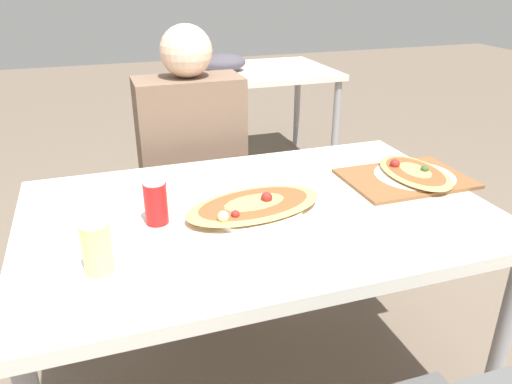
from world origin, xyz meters
name	(u,v)px	position (x,y,z in m)	size (l,w,h in m)	color
dining_table	(258,228)	(0.00, 0.00, 0.67)	(1.39, 0.90, 0.74)	silver
chair_far_seated	(189,184)	(-0.06, 0.78, 0.51)	(0.40, 0.40, 0.89)	#4C4C4C
person_seated	(192,148)	(-0.06, 0.67, 0.72)	(0.43, 0.25, 1.21)	#2D2D38
pizza_main	(254,206)	(-0.02, -0.02, 0.76)	(0.46, 0.30, 0.06)	white
soda_can	(156,203)	(-0.30, 0.01, 0.80)	(0.07, 0.07, 0.12)	red
drink_glass	(97,248)	(-0.47, -0.20, 0.80)	(0.07, 0.07, 0.13)	#E0DB7F
serving_tray	(405,178)	(0.55, 0.05, 0.74)	(0.41, 0.30, 0.01)	brown
pizza_second	(414,174)	(0.59, 0.05, 0.76)	(0.27, 0.35, 0.06)	white
background_table	(248,78)	(0.65, 2.12, 0.68)	(1.10, 0.80, 0.86)	silver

